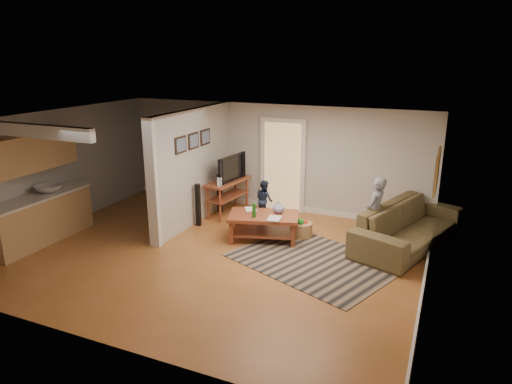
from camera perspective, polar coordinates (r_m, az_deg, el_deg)
ground at (r=8.67m, az=-5.42°, el=-7.73°), size 7.50×7.50×0.00m
room_shell at (r=9.06m, az=-10.30°, el=2.94°), size 7.54×6.02×2.52m
area_rug at (r=8.41m, az=7.24°, el=-8.53°), size 3.33×2.91×0.01m
sofa at (r=9.47m, az=18.32°, el=-6.37°), size 1.96×2.99×0.81m
coffee_table at (r=9.13m, az=1.09°, el=-3.51°), size 1.54×1.16×0.81m
tv_console at (r=10.51m, az=-3.50°, el=1.07°), size 0.65×1.35×1.12m
speaker_left at (r=9.93m, az=-7.25°, el=-1.62°), size 0.10×0.10×0.94m
speaker_right at (r=10.76m, az=-4.58°, el=-0.19°), size 0.11×0.11×0.91m
toy_basket at (r=9.43m, az=5.69°, el=-4.57°), size 0.45×0.45×0.40m
child at (r=9.21m, az=14.35°, el=-6.68°), size 0.45×0.58×1.41m
toddler at (r=10.41m, az=1.04°, el=-3.35°), size 0.56×0.54×0.91m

